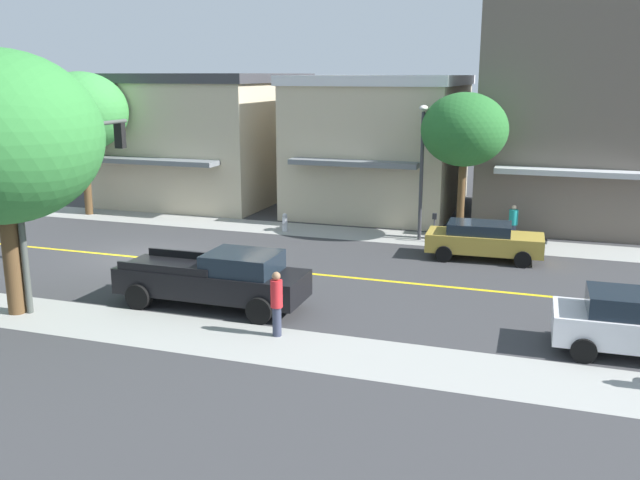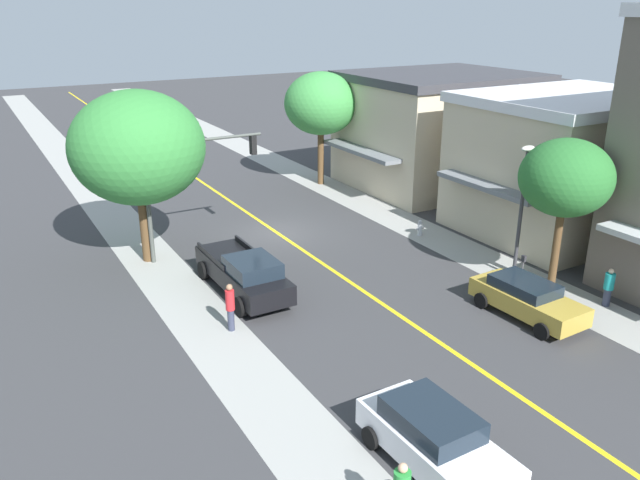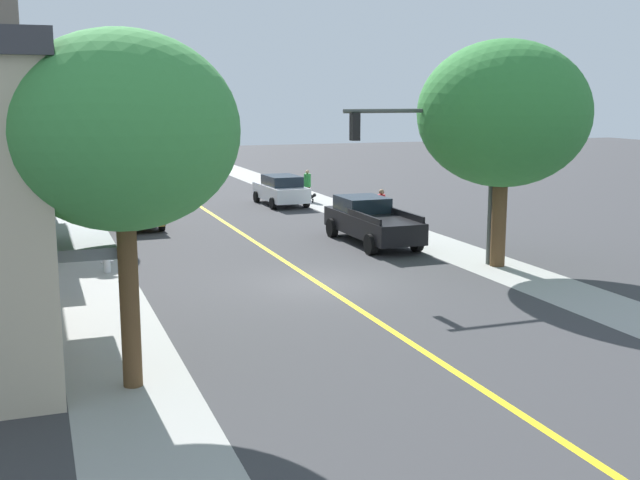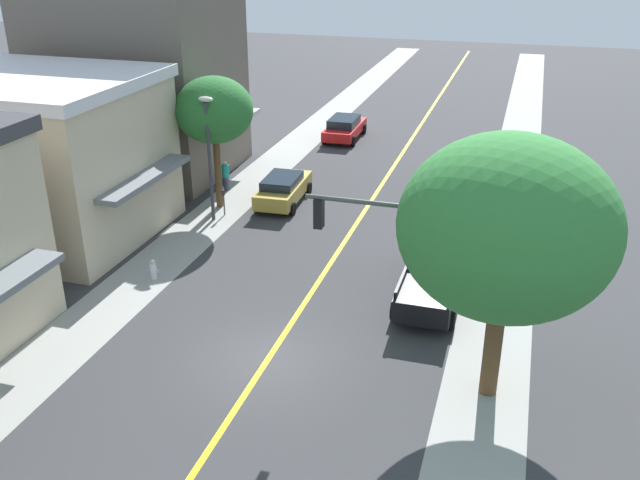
% 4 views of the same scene
% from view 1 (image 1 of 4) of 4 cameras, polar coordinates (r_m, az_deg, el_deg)
% --- Properties ---
extents(ground_plane, '(140.00, 140.00, 0.00)m').
position_cam_1_polar(ground_plane, '(28.43, -15.04, -1.37)').
color(ground_plane, '#38383A').
extents(sidewalk_left, '(2.57, 126.00, 0.01)m').
position_cam_1_polar(sidewalk_left, '(34.10, -8.78, 1.40)').
color(sidewalk_left, '#9E9E99').
rests_on(sidewalk_left, ground).
extents(sidewalk_right, '(2.57, 126.00, 0.01)m').
position_cam_1_polar(sidewalk_right, '(23.36, -24.23, -5.35)').
color(sidewalk_right, '#9E9E99').
rests_on(sidewalk_right, ground).
extents(road_centerline_stripe, '(0.20, 126.00, 0.00)m').
position_cam_1_polar(road_centerline_stripe, '(28.43, -15.04, -1.36)').
color(road_centerline_stripe, yellow).
rests_on(road_centerline_stripe, ground).
extents(tan_rowhouse, '(12.02, 9.40, 7.15)m').
position_cam_1_polar(tan_rowhouse, '(41.08, -9.27, 8.48)').
color(tan_rowhouse, beige).
rests_on(tan_rowhouse, ground).
extents(brick_apartment_block, '(11.29, 8.36, 7.06)m').
position_cam_1_polar(brick_apartment_block, '(37.39, 5.13, 8.05)').
color(brick_apartment_block, beige).
rests_on(brick_apartment_block, ground).
extents(corner_shop_building, '(10.78, 8.23, 11.32)m').
position_cam_1_polar(corner_shop_building, '(36.22, 20.06, 10.51)').
color(corner_shop_building, '#665B51').
rests_on(corner_shop_building, ground).
extents(street_tree_left_near, '(3.67, 3.67, 6.38)m').
position_cam_1_polar(street_tree_left_near, '(30.08, 11.87, 8.90)').
color(street_tree_left_near, brown).
rests_on(street_tree_left_near, ground).
extents(street_tree_right_corner, '(4.66, 4.66, 7.25)m').
position_cam_1_polar(street_tree_right_corner, '(37.25, -19.16, 9.99)').
color(street_tree_right_corner, brown).
rests_on(street_tree_right_corner, ground).
extents(fire_hydrant, '(0.44, 0.24, 0.84)m').
position_cam_1_polar(fire_hydrant, '(31.93, -2.92, 1.47)').
color(fire_hydrant, silver).
rests_on(fire_hydrant, ground).
extents(parking_meter, '(0.12, 0.18, 1.28)m').
position_cam_1_polar(parking_meter, '(30.10, 9.45, 1.40)').
color(parking_meter, '#4C4C51').
rests_on(parking_meter, ground).
extents(traffic_light_mast, '(5.73, 0.32, 6.05)m').
position_cam_1_polar(traffic_light_mast, '(23.39, -20.82, 5.18)').
color(traffic_light_mast, '#474C47').
rests_on(traffic_light_mast, ground).
extents(street_lamp, '(0.70, 0.36, 5.84)m').
position_cam_1_polar(street_lamp, '(30.01, 8.45, 6.84)').
color(street_lamp, '#38383D').
rests_on(street_lamp, ground).
extents(gold_sedan_left_curb, '(2.14, 4.53, 1.45)m').
position_cam_1_polar(gold_sedan_left_curb, '(27.73, 13.38, 0.02)').
color(gold_sedan_left_curb, '#B29338').
rests_on(gold_sedan_left_curb, ground).
extents(black_pickup_truck, '(2.23, 5.99, 1.81)m').
position_cam_1_polar(black_pickup_truck, '(21.65, -8.54, -3.17)').
color(black_pickup_truck, black).
rests_on(black_pickup_truck, ground).
extents(pedestrian_red_shirt, '(0.33, 0.33, 1.85)m').
position_cam_1_polar(pedestrian_red_shirt, '(19.06, -3.61, -5.14)').
color(pedestrian_red_shirt, '#33384C').
rests_on(pedestrian_red_shirt, ground).
extents(pedestrian_teal_shirt, '(0.39, 0.39, 1.59)m').
position_cam_1_polar(pedestrian_teal_shirt, '(31.08, 15.71, 1.41)').
color(pedestrian_teal_shirt, '#33384C').
rests_on(pedestrian_teal_shirt, ground).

